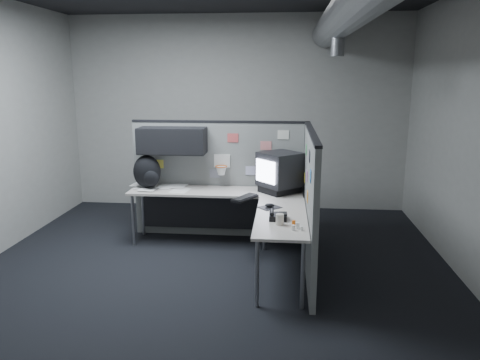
# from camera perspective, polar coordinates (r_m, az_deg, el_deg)

# --- Properties ---
(room) EXTENTS (5.62, 5.62, 3.22)m
(room) POSITION_cam_1_polar(r_m,az_deg,el_deg) (5.02, 2.75, 11.08)
(room) COLOR black
(room) RESTS_ON ground
(partition_back) EXTENTS (2.44, 0.42, 1.63)m
(partition_back) POSITION_cam_1_polar(r_m,az_deg,el_deg) (6.45, -4.02, 1.59)
(partition_back) COLOR slate
(partition_back) RESTS_ON ground
(partition_right) EXTENTS (0.07, 2.23, 1.63)m
(partition_right) POSITION_cam_1_polar(r_m,az_deg,el_deg) (5.42, 8.47, -2.60)
(partition_right) COLOR slate
(partition_right) RESTS_ON ground
(desk) EXTENTS (2.31, 2.11, 0.73)m
(desk) POSITION_cam_1_polar(r_m,az_deg,el_deg) (5.97, -1.01, -3.07)
(desk) COLOR #BDB4AB
(desk) RESTS_ON ground
(monitor) EXTENTS (0.65, 0.65, 0.53)m
(monitor) POSITION_cam_1_polar(r_m,az_deg,el_deg) (6.10, 4.88, 0.99)
(monitor) COLOR black
(monitor) RESTS_ON desk
(keyboard) EXTENTS (0.33, 0.44, 0.04)m
(keyboard) POSITION_cam_1_polar(r_m,az_deg,el_deg) (5.79, 0.59, -2.20)
(keyboard) COLOR black
(keyboard) RESTS_ON desk
(mouse) EXTENTS (0.30, 0.30, 0.05)m
(mouse) POSITION_cam_1_polar(r_m,az_deg,el_deg) (5.44, 3.64, -3.21)
(mouse) COLOR black
(mouse) RESTS_ON desk
(phone) EXTENTS (0.19, 0.21, 0.10)m
(phone) POSITION_cam_1_polar(r_m,az_deg,el_deg) (5.02, 4.60, -4.39)
(phone) COLOR black
(phone) RESTS_ON desk
(bottles) EXTENTS (0.12, 0.14, 0.07)m
(bottles) POSITION_cam_1_polar(r_m,az_deg,el_deg) (4.73, 6.84, -5.59)
(bottles) COLOR silver
(bottles) RESTS_ON desk
(cup) EXTENTS (0.10, 0.10, 0.11)m
(cup) POSITION_cam_1_polar(r_m,az_deg,el_deg) (4.83, 4.87, -4.82)
(cup) COLOR #BCB4A6
(cup) RESTS_ON desk
(papers) EXTENTS (0.87, 0.60, 0.02)m
(papers) POSITION_cam_1_polar(r_m,az_deg,el_deg) (6.48, -9.76, -0.84)
(papers) COLOR white
(papers) RESTS_ON desk
(backpack) EXTENTS (0.44, 0.39, 0.46)m
(backpack) POSITION_cam_1_polar(r_m,az_deg,el_deg) (6.42, -11.22, 0.92)
(backpack) COLOR black
(backpack) RESTS_ON desk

